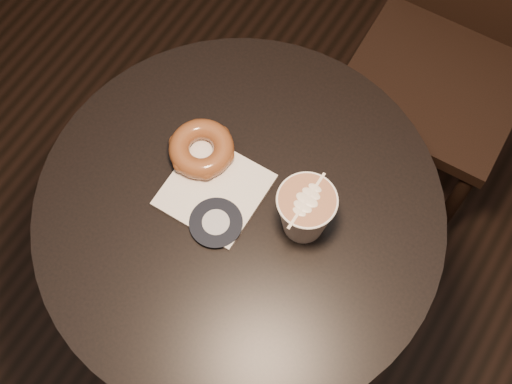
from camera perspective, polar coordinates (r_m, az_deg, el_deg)
cafe_table at (r=1.39m, az=-1.19°, el=-4.53°), size 0.70×0.70×0.75m
chair at (r=1.70m, az=16.37°, el=12.76°), size 0.41×0.41×1.00m
pastry_bag at (r=1.21m, az=-3.33°, el=0.15°), size 0.16×0.16×0.01m
doughnut at (r=1.22m, az=-4.39°, el=3.48°), size 0.11×0.11×0.04m
latte_cup at (r=1.14m, az=3.95°, el=-1.66°), size 0.10×0.10×0.11m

